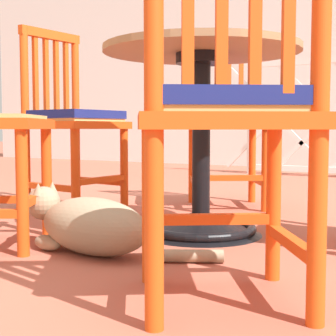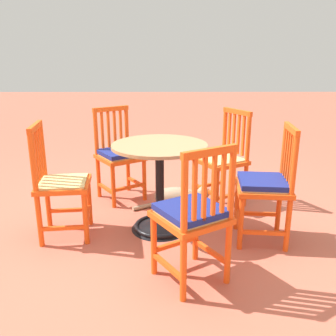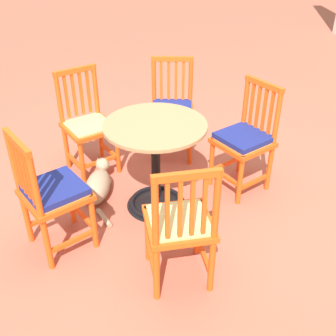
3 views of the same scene
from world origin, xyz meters
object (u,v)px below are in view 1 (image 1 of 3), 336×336
object	(u,v)px
orange_chair_at_corner	(72,122)
orange_chair_facing_out	(225,115)
tabby_cat	(86,225)
orange_chair_by_planter	(226,123)
cafe_table	(201,162)

from	to	relation	value
orange_chair_at_corner	orange_chair_facing_out	world-z (taller)	same
orange_chair_facing_out	tabby_cat	bearing A→B (deg)	158.56
orange_chair_by_planter	orange_chair_facing_out	size ratio (longest dim) A/B	1.00
cafe_table	orange_chair_facing_out	bearing A→B (deg)	-59.88
orange_chair_facing_out	cafe_table	bearing A→B (deg)	120.12
orange_chair_at_corner	cafe_table	bearing A→B (deg)	-13.32
orange_chair_facing_out	tabby_cat	size ratio (longest dim) A/B	1.23
orange_chair_by_planter	orange_chair_at_corner	distance (m)	0.81
cafe_table	tabby_cat	distance (m)	0.54
orange_chair_by_planter	cafe_table	bearing A→B (deg)	-73.70
cafe_table	tabby_cat	size ratio (longest dim) A/B	1.03
tabby_cat	orange_chair_by_planter	bearing A→B (deg)	90.96
orange_chair_at_corner	orange_chair_by_planter	bearing A→B (deg)	42.37
cafe_table	orange_chair_by_planter	bearing A→B (deg)	106.30
cafe_table	tabby_cat	bearing A→B (deg)	-112.47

